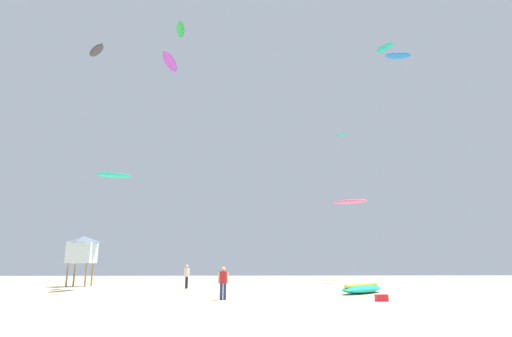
% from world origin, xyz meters
% --- Properties ---
extents(ground_plane, '(120.00, 120.00, 0.00)m').
position_xyz_m(ground_plane, '(0.00, 0.00, 0.00)').
color(ground_plane, beige).
extents(person_foreground, '(0.53, 0.36, 1.60)m').
position_xyz_m(person_foreground, '(-2.32, 5.52, 0.94)').
color(person_foreground, navy).
rests_on(person_foreground, ground).
extents(person_midground, '(0.40, 0.58, 1.75)m').
position_xyz_m(person_midground, '(-5.46, 16.41, 1.02)').
color(person_midground, black).
rests_on(person_midground, ground).
extents(kite_grounded_near, '(4.19, 4.52, 0.59)m').
position_xyz_m(kite_grounded_near, '(6.13, 10.20, 0.28)').
color(kite_grounded_near, '#19B29E').
rests_on(kite_grounded_near, ground).
extents(lifeguard_tower, '(2.30, 2.30, 4.15)m').
position_xyz_m(lifeguard_tower, '(-14.76, 19.93, 3.05)').
color(lifeguard_tower, '#8C704C').
rests_on(lifeguard_tower, ground).
extents(cooler_box, '(0.56, 0.36, 0.32)m').
position_xyz_m(cooler_box, '(5.28, 4.32, 0.16)').
color(cooler_box, red).
rests_on(cooler_box, ground).
extents(kite_aloft_0, '(0.96, 2.68, 0.57)m').
position_xyz_m(kite_aloft_0, '(-7.17, 18.45, 23.21)').
color(kite_aloft_0, green).
extents(kite_aloft_1, '(2.81, 1.00, 0.70)m').
position_xyz_m(kite_aloft_1, '(15.61, 23.56, 23.95)').
color(kite_aloft_1, blue).
extents(kite_aloft_2, '(2.17, 2.42, 0.39)m').
position_xyz_m(kite_aloft_2, '(-13.65, 15.66, 19.29)').
color(kite_aloft_2, '#2D2D33').
extents(kite_aloft_3, '(3.98, 2.11, 0.64)m').
position_xyz_m(kite_aloft_3, '(-15.98, 30.66, 11.87)').
color(kite_aloft_3, '#19B29E').
extents(kite_aloft_4, '(1.22, 3.54, 0.53)m').
position_xyz_m(kite_aloft_4, '(-7.51, 15.92, 18.51)').
color(kite_aloft_4, purple).
extents(kite_aloft_5, '(2.04, 2.00, 0.29)m').
position_xyz_m(kite_aloft_5, '(12.50, 36.49, 19.14)').
color(kite_aloft_5, '#19B29E').
extents(kite_aloft_6, '(1.94, 2.59, 0.62)m').
position_xyz_m(kite_aloft_6, '(16.22, 28.35, 27.73)').
color(kite_aloft_6, '#19B29E').
extents(kite_aloft_7, '(4.49, 3.31, 0.56)m').
position_xyz_m(kite_aloft_7, '(12.64, 34.84, 9.66)').
color(kite_aloft_7, '#E5598C').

